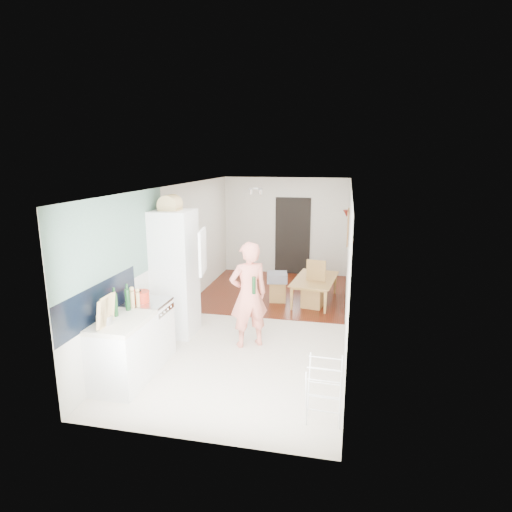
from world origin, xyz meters
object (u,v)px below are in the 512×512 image
at_px(dining_table, 316,292).
at_px(drying_rack, 324,393).
at_px(dining_chair, 313,285).
at_px(person, 249,285).
at_px(stool, 278,291).

distance_m(dining_table, drying_rack, 4.25).
distance_m(dining_chair, drying_rack, 3.93).
height_order(person, dining_table, person).
xyz_separation_m(person, dining_table, (0.91, 2.37, -0.80)).
distance_m(dining_chair, stool, 0.82).
xyz_separation_m(dining_chair, stool, (-0.75, 0.20, -0.25)).
bearing_deg(drying_rack, stool, 108.65).
bearing_deg(drying_rack, dining_table, 97.86).
relative_size(dining_table, drying_rack, 1.64).
xyz_separation_m(dining_table, stool, (-0.79, -0.12, 0.00)).
relative_size(stool, drying_rack, 0.58).
height_order(dining_chair, stool, dining_chair).
height_order(dining_table, drying_rack, drying_rack).
bearing_deg(person, drying_rack, 93.52).
height_order(person, drying_rack, person).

